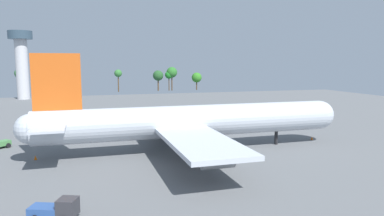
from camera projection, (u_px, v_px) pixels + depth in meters
name	position (u px, v px, depth m)	size (l,w,h in m)	color
ground_plane	(192.00, 151.00, 71.87)	(261.70, 261.70, 0.00)	slate
cargo_airplane	(191.00, 122.00, 71.03)	(65.42, 52.62, 19.32)	silver
baggage_tug	(243.00, 124.00, 95.80)	(5.58, 4.20, 2.12)	silver
catering_truck	(57.00, 209.00, 40.40)	(5.80, 3.97, 2.44)	#333338
cargo_loader	(116.00, 121.00, 101.03)	(3.95, 4.59, 2.01)	#4C8C4C
safety_cone_nose	(312.00, 138.00, 81.92)	(0.52, 0.52, 0.75)	orange
safety_cone_tail	(35.00, 158.00, 65.07)	(0.56, 0.56, 0.79)	orange
control_tower	(21.00, 58.00, 170.21)	(10.94, 10.94, 32.57)	silver
tree_line_backdrop	(137.00, 75.00, 217.23)	(109.68, 6.74, 14.81)	#51381E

